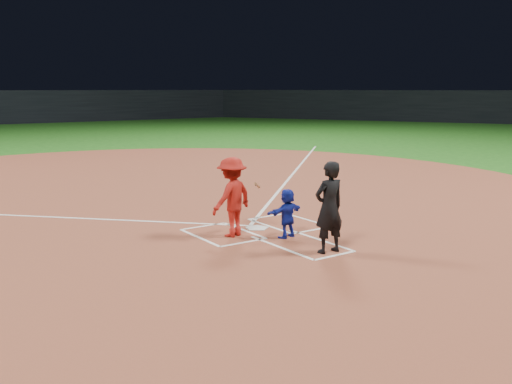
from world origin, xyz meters
TOP-DOWN VIEW (x-y plane):
  - ground at (0.00, 0.00)m, footprint 120.00×120.00m
  - home_plate_dirt at (0.00, 6.00)m, footprint 28.00×28.00m
  - stadium_wall_right at (42.00, 24.00)m, footprint 31.04×52.56m
  - home_plate at (0.00, 0.00)m, footprint 0.60×0.60m
  - catcher at (0.09, -1.09)m, footprint 1.08×0.50m
  - umpire at (0.05, -2.53)m, footprint 0.71×0.49m
  - chalk_markings at (0.00, 5.29)m, footprint 28.35×17.32m
  - batter_at_plate at (-0.87, -0.26)m, footprint 1.56×1.00m

SIDE VIEW (x-z plane):
  - ground at x=0.00m, z-range 0.00..0.00m
  - home_plate_dirt at x=0.00m, z-range 0.00..0.01m
  - chalk_markings at x=0.00m, z-range 0.01..0.02m
  - home_plate at x=0.00m, z-range 0.01..0.03m
  - catcher at x=0.09m, z-range 0.01..1.14m
  - batter_at_plate at x=-0.87m, z-range 0.01..1.83m
  - umpire at x=0.05m, z-range 0.01..1.92m
  - stadium_wall_right at x=42.00m, z-range 0.00..3.20m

